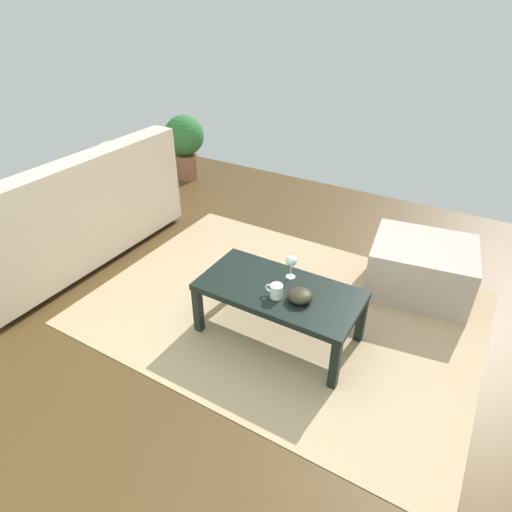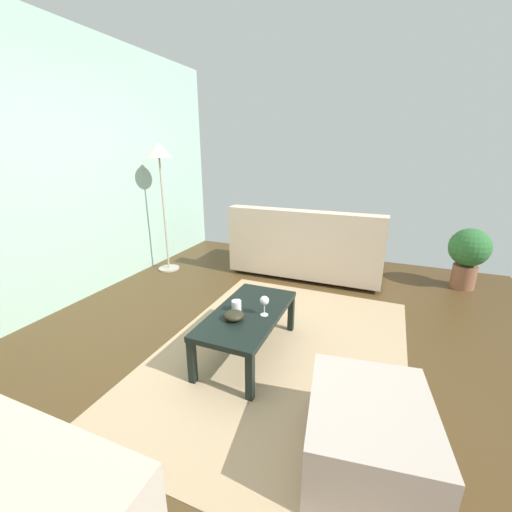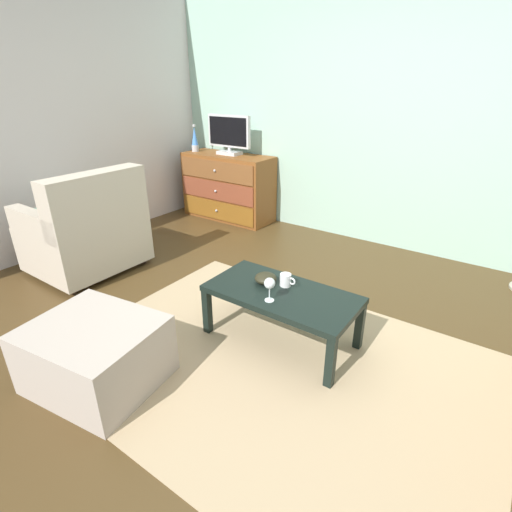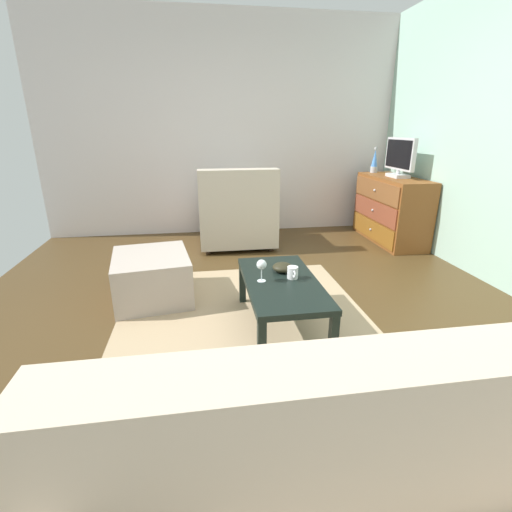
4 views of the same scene
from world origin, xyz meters
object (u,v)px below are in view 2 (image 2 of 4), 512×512
bowl_decorative (234,316)px  couch_large (307,249)px  ottoman (368,434)px  standing_lamp (160,162)px  potted_plant (469,253)px  mug (237,306)px  wine_glass (264,301)px  coffee_table (248,317)px

bowl_decorative → couch_large: 2.07m
ottoman → standing_lamp: 3.63m
bowl_decorative → potted_plant: (2.33, -1.88, 0.03)m
ottoman → standing_lamp: size_ratio=0.42×
mug → wine_glass: bearing=-85.8°
bowl_decorative → coffee_table: bearing=-15.2°
standing_lamp → coffee_table: bearing=-127.3°
wine_glass → standing_lamp: bearing=54.7°
ottoman → potted_plant: bearing=-17.2°
couch_large → mug: bearing=177.4°
mug → couch_large: bearing=-2.6°
mug → potted_plant: bearing=-41.2°
wine_glass → couch_large: bearing=4.1°
mug → ottoman: (-0.64, -1.04, -0.23)m
ottoman → bowl_decorative: bearing=63.4°
bowl_decorative → standing_lamp: bearing=49.0°
coffee_table → potted_plant: size_ratio=1.38×
wine_glass → bowl_decorative: (-0.15, 0.18, -0.08)m
mug → standing_lamp: bearing=50.9°
standing_lamp → ottoman: bearing=-126.3°
bowl_decorative → standing_lamp: (1.52, 1.75, 1.01)m
potted_plant → standing_lamp: bearing=102.6°
mug → standing_lamp: (1.38, 1.71, 1.00)m
ottoman → mug: bearing=58.6°
coffee_table → wine_glass: 0.22m
mug → couch_large: couch_large is taller
couch_large → standing_lamp: 2.16m
wine_glass → standing_lamp: (1.37, 1.93, 0.93)m
mug → ottoman: mug is taller
mug → coffee_table: bearing=-75.4°
wine_glass → standing_lamp: size_ratio=0.09×
coffee_table → mug: size_ratio=8.71×
coffee_table → standing_lamp: 2.50m
bowl_decorative → couch_large: couch_large is taller
mug → couch_large: 1.94m
wine_glass → mug: size_ratio=1.38×
coffee_table → potted_plant: 2.85m
wine_glass → couch_large: 1.93m
coffee_table → mug: bearing=104.6°
bowl_decorative → couch_large: size_ratio=0.08×
standing_lamp → wine_glass: bearing=-125.3°
couch_large → potted_plant: bearing=-81.9°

